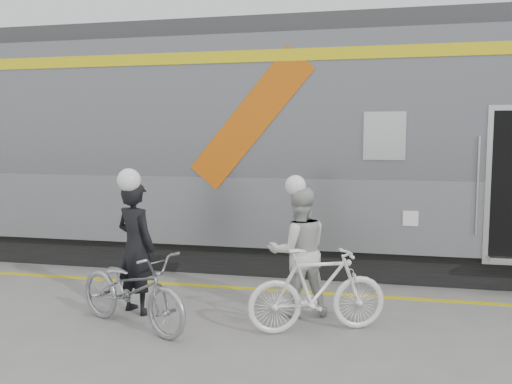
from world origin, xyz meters
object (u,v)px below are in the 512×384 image
(bicycle_left, at_px, (132,289))
(bicycle_right, at_px, (317,290))
(man, at_px, (136,247))
(woman, at_px, (298,252))

(bicycle_left, distance_m, bicycle_right, 2.16)
(man, distance_m, woman, 2.06)
(bicycle_left, height_order, woman, woman)
(bicycle_right, bearing_deg, man, 62.15)
(man, height_order, bicycle_left, man)
(woman, bearing_deg, man, -13.16)
(woman, xyz_separation_m, bicycle_right, (0.30, -0.55, -0.32))
(man, relative_size, bicycle_right, 1.03)
(woman, relative_size, bicycle_right, 0.99)
(man, xyz_separation_m, woman, (2.03, 0.35, -0.03))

